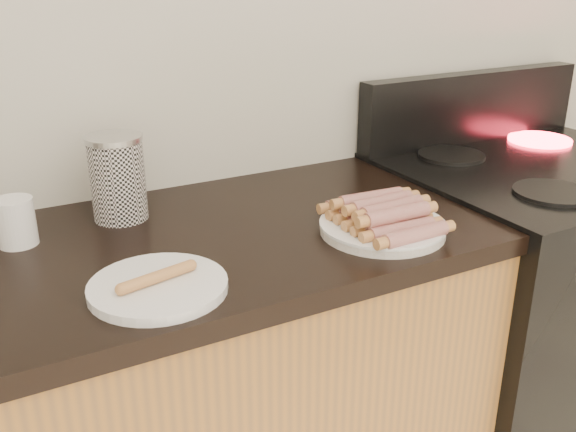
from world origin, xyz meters
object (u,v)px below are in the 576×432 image
main_plate (382,229)px  canister (118,178)px  side_plate (158,287)px  mug (16,222)px  stove (522,316)px

main_plate → canister: (-0.44, 0.33, 0.08)m
canister → side_plate: bearing=-95.2°
main_plate → mug: 0.71m
stove → canister: canister is taller
side_plate → canister: size_ratio=1.28×
mug → canister: bearing=10.6°
main_plate → canister: bearing=143.3°
side_plate → mug: (-0.18, 0.31, 0.04)m
stove → main_plate: main_plate is taller
side_plate → mug: mug is taller
main_plate → mug: mug is taller
main_plate → mug: bearing=156.1°
side_plate → mug: 0.36m
side_plate → canister: bearing=84.8°
main_plate → side_plate: 0.47m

